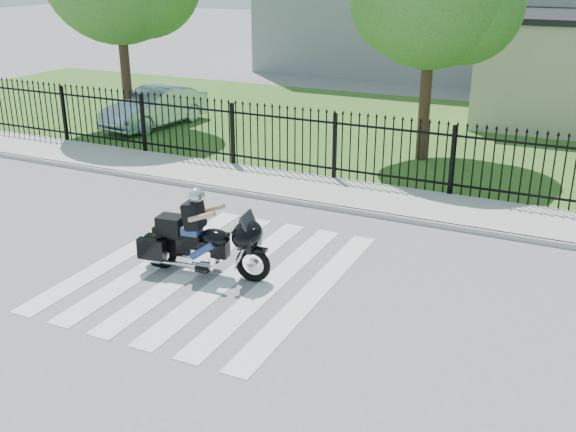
% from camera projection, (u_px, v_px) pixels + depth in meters
% --- Properties ---
extents(ground, '(120.00, 120.00, 0.00)m').
position_uv_depth(ground, '(213.00, 272.00, 12.47)').
color(ground, slate).
rests_on(ground, ground).
extents(crosswalk, '(5.00, 5.50, 0.01)m').
position_uv_depth(crosswalk, '(213.00, 272.00, 12.47)').
color(crosswalk, silver).
rests_on(crosswalk, ground).
extents(sidewalk, '(40.00, 2.00, 0.12)m').
position_uv_depth(sidewalk, '(319.00, 190.00, 16.66)').
color(sidewalk, '#ADAAA3').
rests_on(sidewalk, ground).
extents(curb, '(40.00, 0.12, 0.12)m').
position_uv_depth(curb, '(302.00, 203.00, 15.82)').
color(curb, '#ADAAA3').
rests_on(curb, ground).
extents(grass_strip, '(40.00, 12.00, 0.02)m').
position_uv_depth(grass_strip, '(400.00, 131.00, 22.58)').
color(grass_strip, '#365E20').
rests_on(grass_strip, ground).
extents(iron_fence, '(26.00, 0.04, 1.80)m').
position_uv_depth(iron_fence, '(335.00, 148.00, 17.20)').
color(iron_fence, black).
rests_on(iron_fence, ground).
extents(motorcycle_rider, '(2.54, 0.99, 1.69)m').
position_uv_depth(motorcycle_rider, '(201.00, 238.00, 12.19)').
color(motorcycle_rider, black).
rests_on(motorcycle_rider, ground).
extents(parked_car, '(1.93, 4.18, 1.33)m').
position_uv_depth(parked_car, '(155.00, 107.00, 22.97)').
color(parked_car, '#A5BBD0').
rests_on(parked_car, grass_strip).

